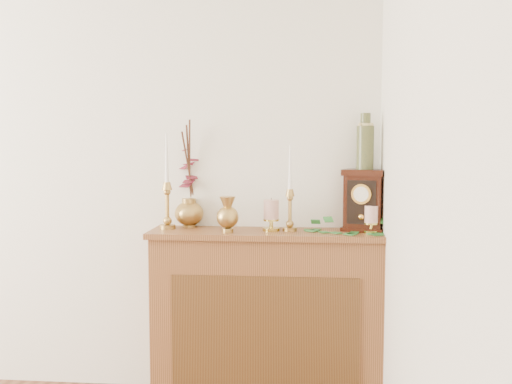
# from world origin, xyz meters

# --- Properties ---
(console_shelf) EXTENTS (1.24, 0.34, 0.93)m
(console_shelf) POSITION_xyz_m (1.40, 2.10, 0.44)
(console_shelf) COLOR brown
(console_shelf) RESTS_ON ground
(candlestick_left) EXTENTS (0.09, 0.09, 0.52)m
(candlestick_left) POSITION_xyz_m (0.86, 2.13, 1.10)
(candlestick_left) COLOR #B68E49
(candlestick_left) RESTS_ON console_shelf
(candlestick_center) EXTENTS (0.08, 0.08, 0.45)m
(candlestick_center) POSITION_xyz_m (1.52, 2.11, 1.08)
(candlestick_center) COLOR #B68E49
(candlestick_center) RESTS_ON console_shelf
(bud_vase) EXTENTS (0.12, 0.12, 0.19)m
(bud_vase) POSITION_xyz_m (1.20, 2.03, 1.02)
(bud_vase) COLOR #B68E49
(bud_vase) RESTS_ON console_shelf
(ginger_jar) EXTENTS (0.24, 0.26, 0.59)m
(ginger_jar) POSITION_xyz_m (0.96, 2.25, 1.19)
(ginger_jar) COLOR #B68E49
(ginger_jar) RESTS_ON console_shelf
(pillar_candle_left) EXTENTS (0.09, 0.09, 0.17)m
(pillar_candle_left) POSITION_xyz_m (1.42, 2.10, 1.02)
(pillar_candle_left) COLOR gold
(pillar_candle_left) RESTS_ON console_shelf
(pillar_candle_right) EXTENTS (0.08, 0.08, 0.15)m
(pillar_candle_right) POSITION_xyz_m (1.94, 2.07, 1.01)
(pillar_candle_right) COLOR gold
(pillar_candle_right) RESTS_ON console_shelf
(ivy_garland) EXTENTS (0.49, 0.20, 0.09)m
(ivy_garland) POSITION_xyz_m (1.85, 2.07, 0.94)
(ivy_garland) COLOR #2B712C
(ivy_garland) RESTS_ON console_shelf
(mantel_clock) EXTENTS (0.25, 0.21, 0.32)m
(mantel_clock) POSITION_xyz_m (1.91, 2.15, 1.09)
(mantel_clock) COLOR #35150A
(mantel_clock) RESTS_ON console_shelf
(ceramic_vase) EXTENTS (0.09, 0.09, 0.29)m
(ceramic_vase) POSITION_xyz_m (1.91, 2.15, 1.39)
(ceramic_vase) COLOR #183024
(ceramic_vase) RESTS_ON mantel_clock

